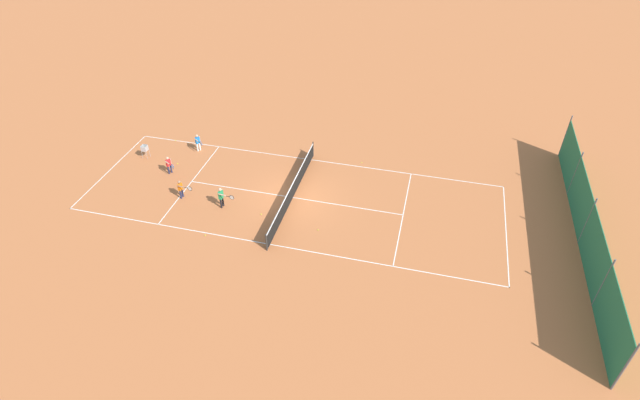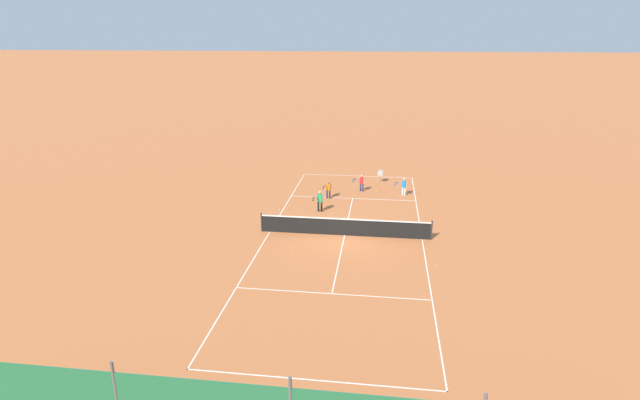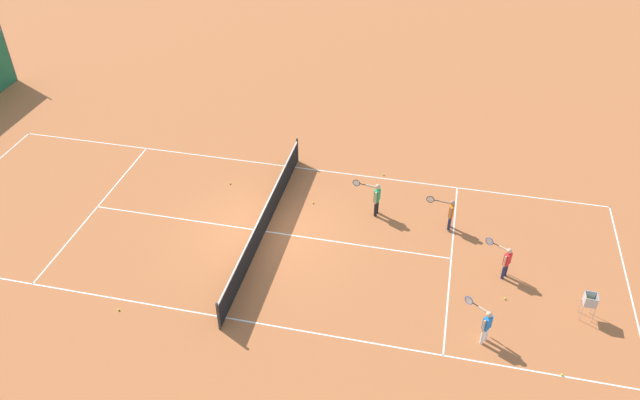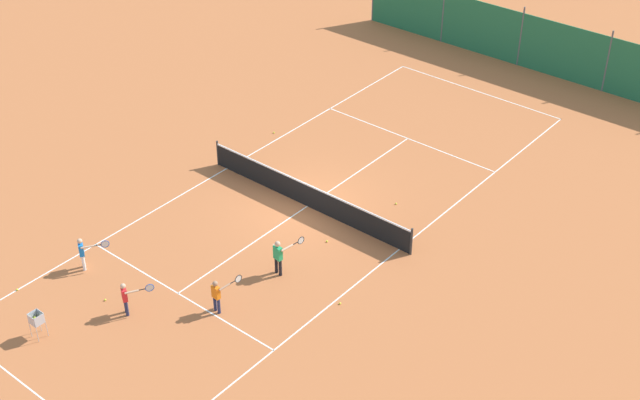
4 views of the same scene
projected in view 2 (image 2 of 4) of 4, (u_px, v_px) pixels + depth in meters
name	position (u px, v px, depth m)	size (l,w,h in m)	color
ground_plane	(345.00, 235.00, 26.76)	(600.00, 600.00, 0.00)	#BC6638
court_line_markings	(345.00, 235.00, 26.76)	(8.25, 23.85, 0.01)	white
tennis_net	(345.00, 227.00, 26.60)	(9.18, 0.08, 1.06)	#2D2D2D
player_near_service	(320.00, 200.00, 30.11)	(0.55, 1.05, 1.31)	black
player_far_baseline	(404.00, 186.00, 33.13)	(0.84, 0.81, 1.20)	white
player_near_baseline	(361.00, 182.00, 34.04)	(0.78, 0.84, 1.18)	#23284C
player_far_service	(328.00, 188.00, 32.54)	(0.47, 0.99, 1.20)	#23284C
tennis_ball_mid_court	(293.00, 249.00, 25.03)	(0.07, 0.07, 0.07)	#CCE033
tennis_ball_by_net_left	(376.00, 191.00, 34.19)	(0.07, 0.07, 0.07)	#CCE033
tennis_ball_service_box	(279.00, 210.00, 30.60)	(0.07, 0.07, 0.07)	#CCE033
tennis_ball_by_net_right	(436.00, 266.00, 23.16)	(0.07, 0.07, 0.07)	#CCE033
tennis_ball_near_corner	(312.00, 225.00, 28.17)	(0.07, 0.07, 0.07)	#CCE033
tennis_ball_alley_left	(413.00, 186.00, 35.25)	(0.07, 0.07, 0.07)	#CCE033
ball_hopper	(380.00, 174.00, 36.13)	(0.36, 0.36, 0.89)	#B7B7BC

